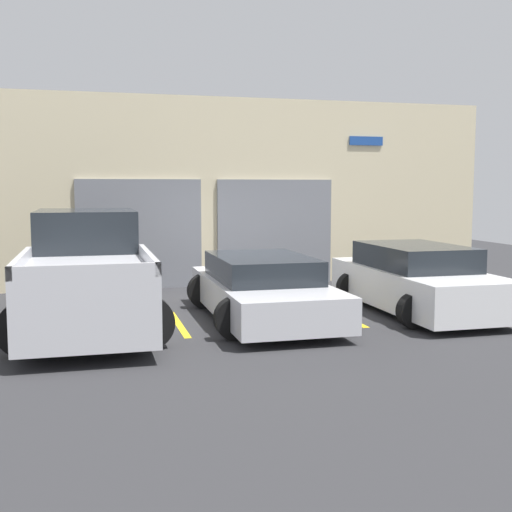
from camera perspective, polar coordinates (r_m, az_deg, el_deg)
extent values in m
plane|color=#2D2D30|center=(12.75, -0.83, -4.59)|extent=(28.00, 28.00, 0.00)
cube|color=beige|center=(15.75, -3.71, 5.69)|extent=(13.94, 0.60, 4.51)
cube|color=slate|center=(15.21, -10.29, 1.91)|extent=(2.89, 0.08, 2.56)
cube|color=slate|center=(15.80, 1.71, 2.16)|extent=(2.89, 0.08, 2.56)
cube|color=#1E4799|center=(16.64, 9.77, 10.05)|extent=(0.90, 0.03, 0.22)
cube|color=silver|center=(11.06, -14.77, -2.68)|extent=(1.92, 5.19, 0.99)
cube|color=#1E2328|center=(12.39, -14.86, 2.26)|extent=(1.76, 2.34, 0.74)
cube|color=silver|center=(9.88, -20.21, -0.46)|extent=(0.08, 2.86, 0.18)
cube|color=silver|center=(9.86, -9.53, -0.18)|extent=(0.08, 2.86, 0.18)
cube|color=silver|center=(8.45, -14.91, -1.34)|extent=(1.92, 0.08, 0.18)
cylinder|color=black|center=(12.73, -18.54, -3.11)|extent=(0.79, 0.22, 0.79)
cylinder|color=black|center=(12.73, -10.88, -2.91)|extent=(0.79, 0.22, 0.79)
cylinder|color=black|center=(9.58, -19.85, -6.12)|extent=(0.79, 0.22, 0.79)
cylinder|color=black|center=(9.56, -9.62, -5.86)|extent=(0.79, 0.22, 0.79)
cube|color=white|center=(12.62, 14.08, -2.65)|extent=(1.75, 4.35, 0.70)
cube|color=#1E2328|center=(12.64, 13.91, -0.02)|extent=(1.54, 2.39, 0.44)
cylinder|color=black|center=(13.52, 8.47, -2.75)|extent=(0.60, 0.22, 0.60)
cylinder|color=black|center=(14.18, 14.17, -2.45)|extent=(0.60, 0.22, 0.60)
cylinder|color=black|center=(11.12, 13.92, -4.76)|extent=(0.60, 0.22, 0.60)
cylinder|color=black|center=(11.92, 20.41, -4.25)|extent=(0.60, 0.22, 0.60)
cube|color=silver|center=(11.50, 0.63, -3.54)|extent=(1.85, 4.47, 0.57)
cube|color=#1E2328|center=(11.53, 0.49, -1.03)|extent=(1.63, 2.46, 0.42)
cylinder|color=black|center=(12.67, -4.58, -3.11)|extent=(0.68, 0.22, 0.68)
cylinder|color=black|center=(13.05, 2.49, -2.83)|extent=(0.68, 0.22, 0.68)
cylinder|color=black|center=(10.00, -1.81, -5.57)|extent=(0.68, 0.22, 0.68)
cylinder|color=black|center=(10.47, 6.95, -5.08)|extent=(0.68, 0.22, 0.68)
cube|color=gold|center=(11.28, -6.89, -6.01)|extent=(0.12, 2.20, 0.01)
cube|color=gold|center=(12.06, 7.64, -5.24)|extent=(0.12, 2.20, 0.01)
cube|color=gold|center=(13.49, 19.72, -4.34)|extent=(0.12, 2.20, 0.01)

